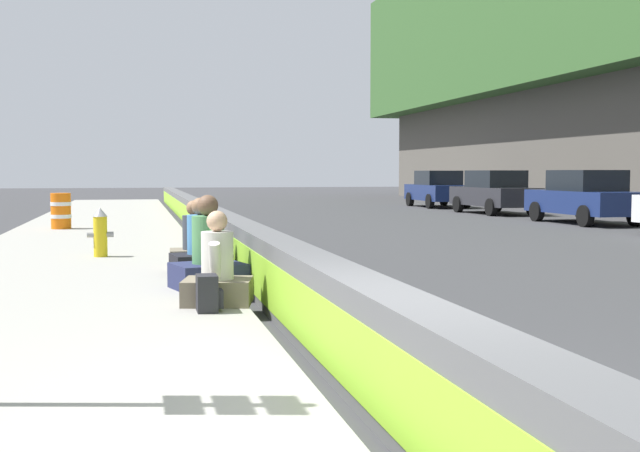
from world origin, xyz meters
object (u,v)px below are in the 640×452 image
(seated_person_far, at_px, (194,246))
(parked_car_far, at_px, (437,189))
(seated_person_foreground, at_px, (217,275))
(parked_car_fourth, at_px, (585,197))
(fire_hydrant, at_px, (100,232))
(parked_car_midline, at_px, (495,192))
(seated_person_rear, at_px, (201,251))
(backpack, at_px, (208,294))
(seated_person_middle, at_px, (208,259))
(construction_barrel, at_px, (61,211))

(seated_person_far, distance_m, parked_car_far, 25.93)
(seated_person_foreground, bearing_deg, parked_car_fourth, -43.39)
(parked_car_fourth, bearing_deg, fire_hydrant, 119.39)
(parked_car_midline, xyz_separation_m, parked_car_far, (6.13, -0.01, 0.00))
(seated_person_rear, distance_m, parked_car_midline, 21.58)
(seated_person_foreground, height_order, backpack, seated_person_foreground)
(fire_hydrant, distance_m, seated_person_middle, 4.62)
(seated_person_far, relative_size, construction_barrel, 1.12)
(fire_hydrant, height_order, seated_person_far, seated_person_far)
(fire_hydrant, bearing_deg, seated_person_rear, -152.12)
(fire_hydrant, bearing_deg, seated_person_foreground, -164.80)
(seated_person_foreground, bearing_deg, parked_car_midline, -32.77)
(seated_person_rear, distance_m, parked_car_far, 26.76)
(fire_hydrant, xyz_separation_m, construction_barrel, (7.52, 1.32, 0.03))
(parked_car_far, bearing_deg, seated_person_middle, 152.64)
(seated_person_rear, bearing_deg, seated_person_middle, 179.43)
(seated_person_far, bearing_deg, backpack, 177.97)
(fire_hydrant, xyz_separation_m, seated_person_foreground, (-5.61, -1.52, -0.11))
(backpack, distance_m, parked_car_far, 29.66)
(construction_barrel, distance_m, parked_car_far, 20.43)
(seated_person_rear, relative_size, parked_car_midline, 0.25)
(seated_person_foreground, relative_size, parked_car_midline, 0.24)
(seated_person_foreground, height_order, seated_person_middle, seated_person_middle)
(parked_car_fourth, bearing_deg, seated_person_far, 127.88)
(seated_person_rear, xyz_separation_m, construction_barrel, (10.44, 2.86, 0.12))
(seated_person_foreground, relative_size, parked_car_far, 0.24)
(seated_person_rear, distance_m, backpack, 3.18)
(fire_hydrant, bearing_deg, parked_car_far, -35.06)
(fire_hydrant, relative_size, seated_person_far, 0.83)
(seated_person_foreground, bearing_deg, seated_person_rear, -0.45)
(seated_person_rear, distance_m, construction_barrel, 10.82)
(seated_person_foreground, bearing_deg, parked_car_far, -26.24)
(seated_person_middle, bearing_deg, parked_car_fourth, -46.10)
(seated_person_middle, bearing_deg, seated_person_far, 0.27)
(seated_person_foreground, bearing_deg, backpack, 162.44)
(seated_person_foreground, relative_size, seated_person_rear, 0.94)
(seated_person_far, bearing_deg, construction_barrel, 16.68)
(seated_person_rear, xyz_separation_m, backpack, (-3.17, 0.17, -0.16))
(seated_person_rear, bearing_deg, seated_person_foreground, 179.55)
(seated_person_far, height_order, backpack, seated_person_far)
(backpack, height_order, construction_barrel, construction_barrel)
(seated_person_foreground, distance_m, parked_car_fourth, 19.04)
(fire_hydrant, bearing_deg, construction_barrel, 9.94)
(backpack, height_order, parked_car_far, parked_car_far)
(seated_person_foreground, height_order, parked_car_far, parked_car_far)
(seated_person_foreground, distance_m, backpack, 0.52)
(fire_hydrant, relative_size, seated_person_middle, 0.72)
(seated_person_middle, bearing_deg, parked_car_midline, -34.46)
(seated_person_far, height_order, parked_car_far, parked_car_far)
(seated_person_rear, relative_size, parked_car_far, 0.25)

